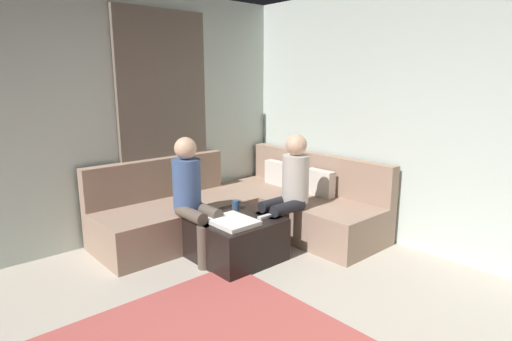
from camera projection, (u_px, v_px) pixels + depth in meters
The scene contains 10 objects.
wall_back at pixel (485, 125), 3.74m from camera, with size 6.00×0.12×2.70m, color silver.
wall_left at pixel (38, 122), 3.98m from camera, with size 0.12×6.00×2.70m, color silver.
curtain_panel at pixel (164, 124), 4.77m from camera, with size 0.06×1.10×2.50m, color #726659.
sectional_couch at pixel (246, 209), 4.80m from camera, with size 2.10×2.55×0.87m.
ottoman at pixel (236, 238), 4.11m from camera, with size 0.76×0.76×0.42m, color black.
folded_blanket at pixel (233, 222), 3.91m from camera, with size 0.44×0.36×0.04m, color white.
coffee_mug at pixel (236, 205), 4.33m from camera, with size 0.08×0.08×0.10m, color #334C72.
game_remote at pixel (265, 217), 4.08m from camera, with size 0.05×0.15×0.02m, color white.
person_on_couch_back at pixel (289, 187), 4.30m from camera, with size 0.30×0.60×1.20m.
person_on_couch_side at pixel (192, 193), 4.08m from camera, with size 0.60×0.30×1.20m.
Camera 1 is at (1.42, -1.09, 1.76)m, focal length 29.21 mm.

